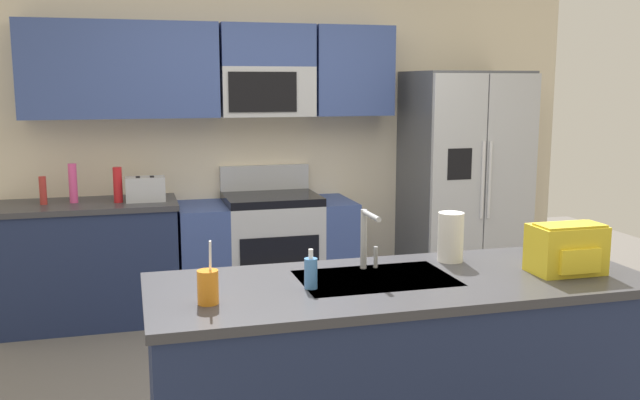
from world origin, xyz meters
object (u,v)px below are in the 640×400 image
(range_oven, at_px, (267,252))
(toaster, at_px, (145,189))
(sink_faucet, at_px, (367,234))
(backpack, at_px, (567,248))
(bottle_red, at_px, (118,185))
(paper_towel_roll, at_px, (451,237))
(pepper_mill, at_px, (43,190))
(drink_cup_orange, at_px, (208,287))
(refrigerator, at_px, (463,185))
(soap_dispenser, at_px, (311,273))
(bottle_pink, at_px, (73,183))

(range_oven, height_order, toaster, range_oven)
(toaster, height_order, sink_faucet, sink_faucet)
(range_oven, distance_m, sink_faucet, 2.37)
(toaster, bearing_deg, backpack, -54.54)
(bottle_red, relative_size, backpack, 0.81)
(toaster, xyz_separation_m, paper_towel_roll, (1.38, -2.19, 0.03))
(sink_faucet, relative_size, paper_towel_roll, 1.17)
(pepper_mill, distance_m, bottle_red, 0.52)
(toaster, relative_size, drink_cup_orange, 1.10)
(refrigerator, relative_size, toaster, 6.61)
(paper_towel_roll, bearing_deg, sink_faucet, -174.04)
(range_oven, xyz_separation_m, sink_faucet, (0.03, -2.29, 0.62))
(soap_dispenser, bearing_deg, bottle_red, 108.17)
(bottle_red, bearing_deg, toaster, -0.26)
(pepper_mill, xyz_separation_m, soap_dispenser, (1.32, -2.51, -0.03))
(drink_cup_orange, bearing_deg, paper_towel_roll, 16.62)
(bottle_pink, distance_m, paper_towel_roll, 2.95)
(refrigerator, bearing_deg, sink_faucet, -125.97)
(paper_towel_roll, bearing_deg, bottle_red, 125.73)
(refrigerator, relative_size, bottle_pink, 6.50)
(drink_cup_orange, bearing_deg, soap_dispenser, 12.23)
(sink_faucet, relative_size, soap_dispenser, 1.66)
(range_oven, height_order, drink_cup_orange, drink_cup_orange)
(bottle_pink, distance_m, bottle_red, 0.32)
(toaster, xyz_separation_m, bottle_red, (-0.19, 0.00, 0.04))
(range_oven, xyz_separation_m, bottle_pink, (-1.41, 0.02, 0.60))
(range_oven, bearing_deg, drink_cup_orange, -105.80)
(pepper_mill, relative_size, drink_cup_orange, 0.79)
(soap_dispenser, distance_m, backpack, 1.19)
(range_oven, relative_size, bottle_pink, 4.78)
(sink_faucet, distance_m, drink_cup_orange, 0.83)
(paper_towel_roll, bearing_deg, bottle_pink, 129.84)
(pepper_mill, xyz_separation_m, bottle_red, (0.51, -0.05, 0.03))
(bottle_red, height_order, sink_faucet, sink_faucet)
(refrigerator, distance_m, paper_towel_roll, 2.47)
(backpack, bearing_deg, bottle_pink, 131.54)
(bottle_pink, distance_m, soap_dispenser, 2.77)
(bottle_pink, distance_m, sink_faucet, 2.72)
(refrigerator, distance_m, backpack, 2.62)
(sink_faucet, bearing_deg, soap_dispenser, -145.93)
(range_oven, height_order, paper_towel_roll, paper_towel_roll)
(refrigerator, xyz_separation_m, drink_cup_orange, (-2.38, -2.53, 0.04))
(toaster, bearing_deg, paper_towel_roll, -57.71)
(range_oven, xyz_separation_m, refrigerator, (1.64, -0.07, 0.48))
(bottle_pink, xyz_separation_m, soap_dispenser, (1.12, -2.53, -0.07))
(pepper_mill, bearing_deg, drink_cup_orange, -71.31)
(pepper_mill, bearing_deg, paper_towel_roll, -46.97)
(range_oven, relative_size, paper_towel_roll, 5.67)
(sink_faucet, distance_m, backpack, 0.91)
(bottle_red, bearing_deg, refrigerator, -0.43)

